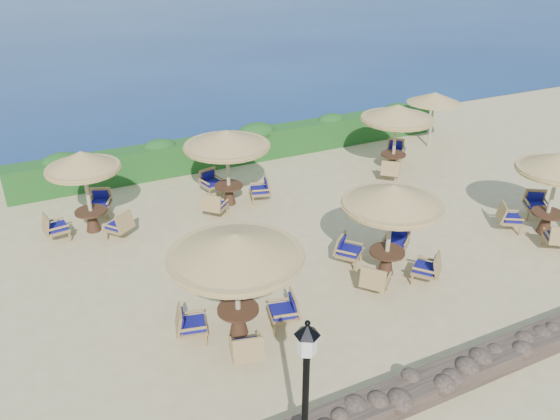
# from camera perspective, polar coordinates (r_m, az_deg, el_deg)

# --- Properties ---
(ground) EXTENTS (120.00, 120.00, 0.00)m
(ground) POSITION_cam_1_polar(r_m,az_deg,el_deg) (16.77, 5.99, -3.02)
(ground) COLOR tan
(ground) RESTS_ON ground
(sea) EXTENTS (160.00, 160.00, 0.00)m
(sea) POSITION_cam_1_polar(r_m,az_deg,el_deg) (83.03, -21.58, 19.45)
(sea) COLOR navy
(sea) RESTS_ON ground
(hedge) EXTENTS (18.00, 0.90, 1.20)m
(hedge) POSITION_cam_1_polar(r_m,az_deg,el_deg) (22.35, -3.60, 6.64)
(hedge) COLOR #164516
(hedge) RESTS_ON ground
(stone_wall) EXTENTS (15.00, 0.65, 0.44)m
(stone_wall) POSITION_cam_1_polar(r_m,az_deg,el_deg) (12.82, 21.03, -14.52)
(stone_wall) COLOR brown
(stone_wall) RESTS_ON ground
(lamp_post) EXTENTS (0.44, 0.44, 3.31)m
(lamp_post) POSITION_cam_1_polar(r_m,az_deg,el_deg) (9.22, 2.63, -20.44)
(lamp_post) COLOR black
(lamp_post) RESTS_ON ground
(extra_parasol) EXTENTS (2.30, 2.30, 2.41)m
(extra_parasol) POSITION_cam_1_polar(r_m,az_deg,el_deg) (24.24, 15.86, 11.21)
(extra_parasol) COLOR tan
(extra_parasol) RESTS_ON ground
(cafe_set_0) EXTENTS (3.04, 3.04, 2.65)m
(cafe_set_0) POSITION_cam_1_polar(r_m,az_deg,el_deg) (11.98, -4.60, -5.73)
(cafe_set_0) COLOR tan
(cafe_set_0) RESTS_ON ground
(cafe_set_1) EXTENTS (2.66, 2.66, 2.65)m
(cafe_set_1) POSITION_cam_1_polar(r_m,az_deg,el_deg) (14.47, 11.52, -0.55)
(cafe_set_1) COLOR tan
(cafe_set_1) RESTS_ON ground
(cafe_set_2) EXTENTS (2.73, 2.73, 2.65)m
(cafe_set_2) POSITION_cam_1_polar(r_m,az_deg,el_deg) (18.21, 26.85, 2.63)
(cafe_set_2) COLOR tan
(cafe_set_2) RESTS_ON ground
(cafe_set_3) EXTENTS (2.56, 2.75, 2.65)m
(cafe_set_3) POSITION_cam_1_polar(r_m,az_deg,el_deg) (17.38, -19.69, 2.99)
(cafe_set_3) COLOR tan
(cafe_set_3) RESTS_ON ground
(cafe_set_4) EXTENTS (2.88, 2.88, 2.65)m
(cafe_set_4) POSITION_cam_1_polar(r_m,az_deg,el_deg) (18.15, -5.55, 6.14)
(cafe_set_4) COLOR tan
(cafe_set_4) RESTS_ON ground
(cafe_set_5) EXTENTS (2.75, 2.75, 2.65)m
(cafe_set_5) POSITION_cam_1_polar(r_m,az_deg,el_deg) (21.28, 12.09, 9.03)
(cafe_set_5) COLOR tan
(cafe_set_5) RESTS_ON ground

